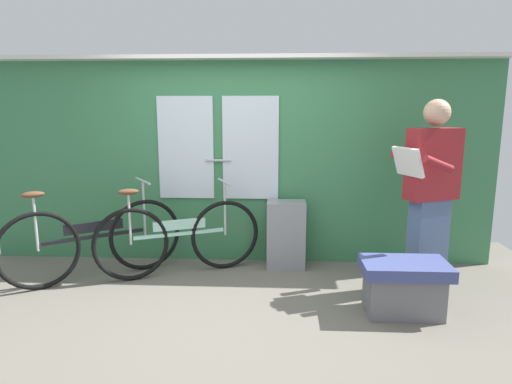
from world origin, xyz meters
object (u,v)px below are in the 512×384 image
Objects in this scene: bicycle_near_door at (179,237)px; trash_bin_by_wall at (286,234)px; bicycle_leaning_behind at (94,240)px; bench_seat_corner at (404,286)px; passenger_reading_newspaper at (430,192)px.

bicycle_near_door reaches higher than trash_bin_by_wall.
bicycle_near_door is 2.20× the size of trash_bin_by_wall.
bicycle_leaning_behind is at bearing -166.66° from trash_bin_by_wall.
bench_seat_corner is at bearing -44.65° from bicycle_near_door.
bicycle_leaning_behind is 2.07× the size of trash_bin_by_wall.
passenger_reading_newspaper is at bearing -21.59° from trash_bin_by_wall.
bicycle_leaning_behind is 1.96m from trash_bin_by_wall.
bicycle_near_door is at bearing -28.36° from passenger_reading_newspaper.
bicycle_near_door reaches higher than bench_seat_corner.
bench_seat_corner is at bearing -46.61° from bicycle_leaning_behind.
bicycle_leaning_behind is at bearing 167.94° from bench_seat_corner.
bicycle_near_door is at bearing -165.75° from trash_bin_by_wall.
bicycle_leaning_behind reaches higher than trash_bin_by_wall.
trash_bin_by_wall is at bearing -21.21° from bicycle_leaning_behind.
trash_bin_by_wall is (1.90, 0.45, -0.04)m from bicycle_leaning_behind.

